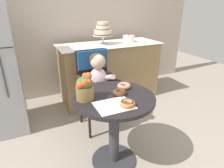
% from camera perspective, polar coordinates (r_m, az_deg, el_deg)
% --- Properties ---
extents(ground_plane, '(8.00, 8.00, 0.00)m').
position_cam_1_polar(ground_plane, '(2.10, 0.54, -21.48)').
color(ground_plane, gray).
extents(back_wall, '(4.80, 0.10, 2.70)m').
position_cam_1_polar(back_wall, '(3.28, -14.42, 20.06)').
color(back_wall, '#B2A393').
rests_on(back_wall, ground).
extents(cafe_table, '(0.72, 0.72, 0.72)m').
position_cam_1_polar(cafe_table, '(1.79, 0.60, -9.73)').
color(cafe_table, black).
rests_on(cafe_table, ground).
extents(wicker_chair, '(0.42, 0.45, 0.95)m').
position_cam_1_polar(wicker_chair, '(2.35, -5.18, 2.04)').
color(wicker_chair, '#332114').
rests_on(wicker_chair, ground).
extents(seated_child, '(0.27, 0.32, 0.73)m').
position_cam_1_polar(seated_child, '(2.20, -3.80, 1.67)').
color(seated_child, silver).
rests_on(seated_child, ground).
extents(paper_napkin, '(0.30, 0.24, 0.00)m').
position_cam_1_polar(paper_napkin, '(1.54, 0.62, -6.34)').
color(paper_napkin, white).
rests_on(paper_napkin, cafe_table).
extents(donut_front, '(0.13, 0.13, 0.05)m').
position_cam_1_polar(donut_front, '(1.53, 4.59, -5.61)').
color(donut_front, '#AD7542').
rests_on(donut_front, cafe_table).
extents(donut_mid, '(0.12, 0.12, 0.05)m').
position_cam_1_polar(donut_mid, '(1.70, 2.22, -2.35)').
color(donut_mid, '#4C2D19').
rests_on(donut_mid, cafe_table).
extents(donut_side, '(0.13, 0.13, 0.04)m').
position_cam_1_polar(donut_side, '(1.84, 3.52, -0.53)').
color(donut_side, '#AD7542').
rests_on(donut_side, cafe_table).
extents(flower_vase, '(0.15, 0.15, 0.23)m').
position_cam_1_polar(flower_vase, '(1.60, -8.08, -0.91)').
color(flower_vase, brown).
rests_on(flower_vase, cafe_table).
extents(display_counter, '(1.56, 0.62, 0.90)m').
position_cam_1_polar(display_counter, '(3.09, -0.65, 3.62)').
color(display_counter, '#93754C').
rests_on(display_counter, ground).
extents(tiered_cake_stand, '(0.30, 0.30, 0.32)m').
position_cam_1_polar(tiered_cake_stand, '(2.90, -2.73, 15.41)').
color(tiered_cake_stand, silver).
rests_on(tiered_cake_stand, display_counter).
extents(round_layer_cake, '(0.18, 0.18, 0.13)m').
position_cam_1_polar(round_layer_cake, '(3.11, 4.94, 13.13)').
color(round_layer_cake, white).
rests_on(round_layer_cake, display_counter).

